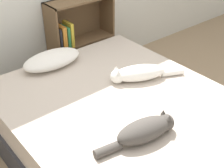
# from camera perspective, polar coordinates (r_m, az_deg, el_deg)

# --- Properties ---
(ground_plane) EXTENTS (8.00, 8.00, 0.00)m
(ground_plane) POSITION_cam_1_polar(r_m,az_deg,el_deg) (2.62, 2.13, -12.65)
(ground_plane) COLOR #997F60
(bed) EXTENTS (1.59, 2.00, 0.51)m
(bed) POSITION_cam_1_polar(r_m,az_deg,el_deg) (2.45, 2.25, -8.54)
(bed) COLOR #333338
(bed) RESTS_ON ground_plane
(pillow) EXTENTS (0.53, 0.28, 0.13)m
(pillow) POSITION_cam_1_polar(r_m,az_deg,el_deg) (2.78, -10.92, 4.41)
(pillow) COLOR white
(pillow) RESTS_ON bed
(cat_light) EXTENTS (0.59, 0.36, 0.14)m
(cat_light) POSITION_cam_1_polar(r_m,az_deg,el_deg) (2.54, 4.81, 1.96)
(cat_light) COLOR white
(cat_light) RESTS_ON bed
(cat_dark) EXTENTS (0.57, 0.23, 0.14)m
(cat_dark) POSITION_cam_1_polar(r_m,az_deg,el_deg) (1.97, 6.18, -8.35)
(cat_dark) COLOR #47423D
(cat_dark) RESTS_ON bed
(bookshelf) EXTENTS (0.71, 0.26, 0.90)m
(bookshelf) POSITION_cam_1_polar(r_m,az_deg,el_deg) (3.40, -6.37, 8.29)
(bookshelf) COLOR brown
(bookshelf) RESTS_ON ground_plane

